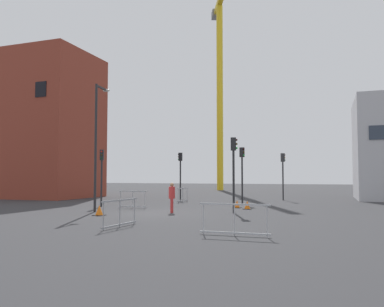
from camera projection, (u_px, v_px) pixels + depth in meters
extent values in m
plane|color=#333335|center=(157.00, 213.00, 21.19)|extent=(160.00, 160.00, 0.00)
cube|color=brown|center=(44.00, 126.00, 37.06)|extent=(9.23, 7.41, 13.35)
cube|color=black|center=(41.00, 89.00, 32.78)|extent=(1.10, 0.06, 1.30)
cylinder|color=yellow|center=(220.00, 97.00, 56.13)|extent=(0.90, 0.90, 26.62)
cube|color=slate|center=(216.00, 15.00, 61.03)|extent=(1.81, 2.13, 1.10)
cylinder|color=#232326|center=(96.00, 147.00, 22.09)|extent=(0.14, 0.14, 7.21)
cube|color=#232326|center=(102.00, 88.00, 22.88)|extent=(0.21, 1.22, 0.10)
ellipsoid|color=silver|center=(106.00, 90.00, 23.47)|extent=(0.44, 0.24, 0.16)
cylinder|color=#232326|center=(234.00, 182.00, 21.25)|extent=(0.12, 0.12, 3.38)
cube|color=#232326|center=(233.00, 144.00, 21.37)|extent=(0.32, 0.28, 0.70)
sphere|color=#390605|center=(237.00, 140.00, 21.35)|extent=(0.11, 0.11, 0.11)
sphere|color=#3C2905|center=(237.00, 144.00, 21.34)|extent=(0.11, 0.11, 0.11)
sphere|color=green|center=(237.00, 148.00, 21.33)|extent=(0.11, 0.11, 0.11)
cylinder|color=#2D2D30|center=(283.00, 181.00, 32.42)|extent=(0.12, 0.12, 3.17)
cube|color=#2D2D30|center=(283.00, 158.00, 32.53)|extent=(0.35, 0.33, 0.70)
sphere|color=#390605|center=(285.00, 155.00, 32.56)|extent=(0.11, 0.11, 0.11)
sphere|color=#F2A514|center=(285.00, 158.00, 32.55)|extent=(0.11, 0.11, 0.11)
sphere|color=#07330F|center=(285.00, 160.00, 32.53)|extent=(0.11, 0.11, 0.11)
cylinder|color=#232326|center=(242.00, 180.00, 28.28)|extent=(0.12, 0.12, 3.36)
cube|color=#232326|center=(242.00, 152.00, 28.39)|extent=(0.36, 0.35, 0.70)
sphere|color=#390605|center=(244.00, 149.00, 28.27)|extent=(0.11, 0.11, 0.11)
sphere|color=#3C2905|center=(244.00, 152.00, 28.26)|extent=(0.11, 0.11, 0.11)
sphere|color=green|center=(244.00, 155.00, 28.25)|extent=(0.11, 0.11, 0.11)
cylinder|color=black|center=(180.00, 180.00, 33.90)|extent=(0.12, 0.12, 3.30)
cube|color=black|center=(180.00, 157.00, 34.02)|extent=(0.28, 0.24, 0.70)
sphere|color=#390605|center=(179.00, 154.00, 34.09)|extent=(0.11, 0.11, 0.11)
sphere|color=#3C2905|center=(179.00, 157.00, 34.07)|extent=(0.11, 0.11, 0.11)
sphere|color=green|center=(179.00, 159.00, 34.06)|extent=(0.11, 0.11, 0.11)
cylinder|color=#232326|center=(101.00, 183.00, 25.68)|extent=(0.12, 0.12, 3.02)
cube|color=#232326|center=(102.00, 155.00, 25.79)|extent=(0.34, 0.36, 0.70)
sphere|color=red|center=(102.00, 151.00, 25.62)|extent=(0.11, 0.11, 0.11)
sphere|color=#3C2905|center=(101.00, 155.00, 25.61)|extent=(0.11, 0.11, 0.11)
sphere|color=#07330F|center=(101.00, 158.00, 25.60)|extent=(0.11, 0.11, 0.11)
cylinder|color=red|center=(172.00, 206.00, 21.44)|extent=(0.14, 0.14, 0.77)
cylinder|color=red|center=(172.00, 206.00, 21.25)|extent=(0.14, 0.14, 0.77)
cylinder|color=red|center=(172.00, 193.00, 21.38)|extent=(0.34, 0.34, 0.64)
sphere|color=#8C6647|center=(172.00, 185.00, 21.41)|extent=(0.21, 0.21, 0.21)
cube|color=gray|center=(183.00, 188.00, 30.08)|extent=(0.14, 1.93, 0.06)
cube|color=gray|center=(183.00, 201.00, 30.02)|extent=(0.14, 1.93, 0.06)
cylinder|color=gray|center=(178.00, 196.00, 29.24)|extent=(0.04, 0.04, 1.05)
cylinder|color=gray|center=(183.00, 195.00, 30.05)|extent=(0.04, 0.04, 1.05)
cylinder|color=gray|center=(187.00, 195.00, 30.85)|extent=(0.04, 0.04, 1.05)
cube|color=gray|center=(120.00, 200.00, 15.40)|extent=(0.21, 2.40, 0.06)
cube|color=gray|center=(120.00, 225.00, 15.35)|extent=(0.21, 2.40, 0.06)
cylinder|color=gray|center=(103.00, 216.00, 14.37)|extent=(0.04, 0.04, 1.05)
cylinder|color=gray|center=(120.00, 214.00, 15.37)|extent=(0.04, 0.04, 1.05)
cylinder|color=gray|center=(134.00, 211.00, 16.36)|extent=(0.04, 0.04, 1.05)
cube|color=#B2B5BA|center=(234.00, 204.00, 13.15)|extent=(2.41, 0.07, 0.06)
cube|color=#B2B5BA|center=(234.00, 233.00, 13.09)|extent=(2.41, 0.07, 0.06)
cylinder|color=#B2B5BA|center=(203.00, 219.00, 13.48)|extent=(0.04, 0.04, 1.05)
cylinder|color=#B2B5BA|center=(234.00, 220.00, 13.12)|extent=(0.04, 0.04, 1.05)
cylinder|color=#B2B5BA|center=(267.00, 221.00, 12.75)|extent=(0.04, 0.04, 1.05)
cube|color=#9EA0A5|center=(133.00, 191.00, 24.50)|extent=(1.88, 0.10, 0.06)
cube|color=#9EA0A5|center=(133.00, 207.00, 24.44)|extent=(1.88, 0.10, 0.06)
cylinder|color=#9EA0A5|center=(120.00, 199.00, 24.73)|extent=(0.04, 0.04, 1.05)
cylinder|color=#9EA0A5|center=(133.00, 200.00, 24.47)|extent=(0.04, 0.04, 1.05)
cylinder|color=#9EA0A5|center=(145.00, 200.00, 24.20)|extent=(0.04, 0.04, 1.05)
cube|color=black|center=(247.00, 209.00, 23.66)|extent=(0.50, 0.50, 0.03)
cone|color=orange|center=(247.00, 205.00, 23.68)|extent=(0.38, 0.38, 0.50)
cube|color=black|center=(237.00, 208.00, 24.70)|extent=(0.48, 0.48, 0.03)
cone|color=orange|center=(237.00, 204.00, 24.72)|extent=(0.37, 0.37, 0.48)
cube|color=black|center=(99.00, 215.00, 19.88)|extent=(0.52, 0.52, 0.03)
cone|color=orange|center=(99.00, 210.00, 19.89)|extent=(0.40, 0.40, 0.53)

